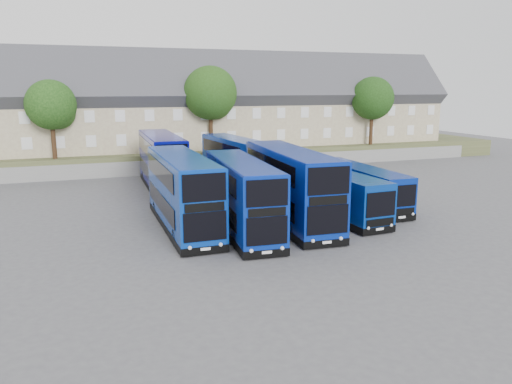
{
  "coord_description": "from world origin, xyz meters",
  "views": [
    {
      "loc": [
        -12.03,
        -27.53,
        8.92
      ],
      "look_at": [
        -1.15,
        2.4,
        2.2
      ],
      "focal_mm": 35.0,
      "sensor_mm": 36.0,
      "label": 1
    }
  ],
  "objects_px": {
    "coach_east_a": "(331,193)",
    "tree_west": "(53,107)",
    "tree_east": "(373,100)",
    "dd_front_mid": "(242,197)",
    "dd_front_left": "(183,193)",
    "tree_far": "(382,96)",
    "tree_mid": "(211,95)"
  },
  "relations": [
    {
      "from": "tree_west",
      "to": "tree_mid",
      "type": "distance_m",
      "value": 16.04
    },
    {
      "from": "tree_east",
      "to": "coach_east_a",
      "type": "bearing_deg",
      "value": -128.32
    },
    {
      "from": "coach_east_a",
      "to": "tree_east",
      "type": "relative_size",
      "value": 1.42
    },
    {
      "from": "dd_front_mid",
      "to": "tree_mid",
      "type": "height_order",
      "value": "tree_mid"
    },
    {
      "from": "dd_front_mid",
      "to": "dd_front_left",
      "type": "bearing_deg",
      "value": 154.5
    },
    {
      "from": "dd_front_mid",
      "to": "tree_far",
      "type": "xyz_separation_m",
      "value": [
        30.65,
        30.78,
        5.54
      ]
    },
    {
      "from": "dd_front_left",
      "to": "tree_far",
      "type": "height_order",
      "value": "tree_far"
    },
    {
      "from": "dd_front_mid",
      "to": "tree_mid",
      "type": "bearing_deg",
      "value": 83.84
    },
    {
      "from": "tree_mid",
      "to": "tree_east",
      "type": "distance_m",
      "value": 20.02
    },
    {
      "from": "dd_front_mid",
      "to": "tree_mid",
      "type": "distance_m",
      "value": 25.41
    },
    {
      "from": "coach_east_a",
      "to": "tree_mid",
      "type": "relative_size",
      "value": 1.27
    },
    {
      "from": "dd_front_left",
      "to": "tree_west",
      "type": "height_order",
      "value": "tree_west"
    },
    {
      "from": "dd_front_left",
      "to": "dd_front_mid",
      "type": "xyz_separation_m",
      "value": [
        3.32,
        -1.93,
        -0.11
      ]
    },
    {
      "from": "dd_front_mid",
      "to": "tree_east",
      "type": "height_order",
      "value": "tree_east"
    },
    {
      "from": "tree_far",
      "to": "dd_front_left",
      "type": "bearing_deg",
      "value": -139.65
    },
    {
      "from": "tree_east",
      "to": "tree_far",
      "type": "relative_size",
      "value": 0.94
    },
    {
      "from": "coach_east_a",
      "to": "tree_mid",
      "type": "height_order",
      "value": "tree_mid"
    },
    {
      "from": "coach_east_a",
      "to": "tree_west",
      "type": "relative_size",
      "value": 1.52
    },
    {
      "from": "dd_front_left",
      "to": "tree_west",
      "type": "distance_m",
      "value": 23.76
    },
    {
      "from": "tree_east",
      "to": "tree_far",
      "type": "height_order",
      "value": "tree_far"
    },
    {
      "from": "dd_front_mid",
      "to": "tree_far",
      "type": "height_order",
      "value": "tree_far"
    },
    {
      "from": "dd_front_mid",
      "to": "tree_west",
      "type": "bearing_deg",
      "value": 120.19
    },
    {
      "from": "coach_east_a",
      "to": "dd_front_left",
      "type": "bearing_deg",
      "value": 177.06
    },
    {
      "from": "tree_east",
      "to": "tree_west",
      "type": "bearing_deg",
      "value": -180.0
    },
    {
      "from": "dd_front_mid",
      "to": "tree_west",
      "type": "xyz_separation_m",
      "value": [
        -11.35,
        23.78,
        4.86
      ]
    },
    {
      "from": "tree_mid",
      "to": "tree_far",
      "type": "bearing_deg",
      "value": 14.04
    },
    {
      "from": "tree_east",
      "to": "dd_front_mid",
      "type": "bearing_deg",
      "value": -136.02
    },
    {
      "from": "coach_east_a",
      "to": "tree_east",
      "type": "xyz_separation_m",
      "value": [
        17.29,
        21.88,
        5.85
      ]
    },
    {
      "from": "tree_west",
      "to": "tree_east",
      "type": "bearing_deg",
      "value": 0.0
    },
    {
      "from": "dd_front_mid",
      "to": "tree_west",
      "type": "distance_m",
      "value": 26.8
    },
    {
      "from": "dd_front_mid",
      "to": "tree_east",
      "type": "distance_m",
      "value": 34.64
    },
    {
      "from": "coach_east_a",
      "to": "tree_east",
      "type": "height_order",
      "value": "tree_east"
    }
  ]
}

